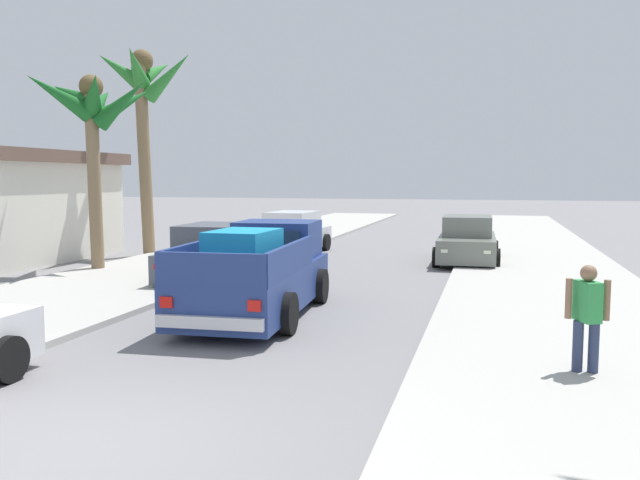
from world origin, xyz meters
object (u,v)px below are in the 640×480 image
at_px(pickup_truck, 259,273).
at_px(car_left_near, 467,241).
at_px(palm_tree_left_back, 96,112).
at_px(car_right_near, 292,234).
at_px(palm_tree_left_fore, 144,95).
at_px(car_left_mid, 215,254).
at_px(pedestrian, 587,315).

distance_m(pickup_truck, car_left_near, 9.93).
bearing_deg(palm_tree_left_back, car_right_near, 55.58).
bearing_deg(car_left_near, palm_tree_left_fore, -174.09).
xyz_separation_m(car_left_mid, palm_tree_left_back, (-3.98, 0.65, 3.97)).
bearing_deg(car_left_near, pedestrian, -80.36).
height_order(car_right_near, palm_tree_left_fore, palm_tree_left_fore).
distance_m(palm_tree_left_fore, palm_tree_left_back, 3.91).
bearing_deg(pickup_truck, car_left_near, 67.79).
bearing_deg(car_right_near, pickup_truck, -75.75).
distance_m(palm_tree_left_fore, pedestrian, 17.64).
relative_size(pickup_truck, palm_tree_left_fore, 0.74).
height_order(car_left_mid, palm_tree_left_fore, palm_tree_left_fore).
xyz_separation_m(palm_tree_left_back, pedestrian, (12.43, -7.13, -3.76)).
bearing_deg(pedestrian, palm_tree_left_back, 150.17).
bearing_deg(car_left_near, car_right_near, 170.85).
bearing_deg(car_right_near, palm_tree_left_fore, -155.17).
height_order(car_right_near, pedestrian, pedestrian).
relative_size(car_left_mid, palm_tree_left_fore, 0.60).
distance_m(car_left_near, palm_tree_left_back, 12.15).
relative_size(car_left_near, pedestrian, 2.70).
distance_m(car_left_near, car_right_near, 6.43).
height_order(palm_tree_left_fore, pedestrian, palm_tree_left_fore).
bearing_deg(palm_tree_left_back, pedestrian, -29.83).
bearing_deg(pickup_truck, pedestrian, -25.90).
bearing_deg(pickup_truck, palm_tree_left_back, 146.97).
distance_m(car_left_near, pedestrian, 12.18).
xyz_separation_m(car_left_mid, palm_tree_left_fore, (-4.62, 4.39, 4.93)).
xyz_separation_m(car_left_near, car_left_mid, (-6.41, -5.53, 0.00)).
xyz_separation_m(pickup_truck, car_right_near, (-2.59, 10.22, -0.12)).
bearing_deg(car_left_mid, pickup_truck, -54.08).
xyz_separation_m(car_right_near, palm_tree_left_fore, (-4.68, -2.16, 4.93)).
xyz_separation_m(car_left_mid, pedestrian, (8.45, -6.48, 0.20)).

